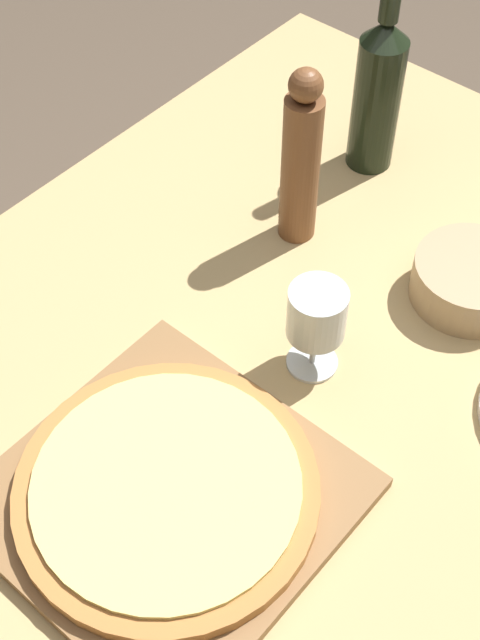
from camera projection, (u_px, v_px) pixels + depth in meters
ground_plane at (258, 622)px, 1.68m from camera, size 12.00×12.00×0.00m
dining_table at (265, 430)px, 1.17m from camera, size 0.99×1.40×0.76m
cutting_board at (168, 498)px, 0.99m from camera, size 0.36×0.36×0.02m
pizza at (167, 489)px, 0.98m from camera, size 0.34×0.34×0.02m
wine_bottle at (378, 91)px, 1.28m from camera, size 0.07×0.07×0.32m
pepper_mill at (301, 161)px, 1.18m from camera, size 0.05×0.05×0.27m
wine_glass at (317, 316)px, 1.05m from camera, size 0.07×0.07×0.13m
small_bowl at (471, 280)px, 1.18m from camera, size 0.16×0.16×0.06m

